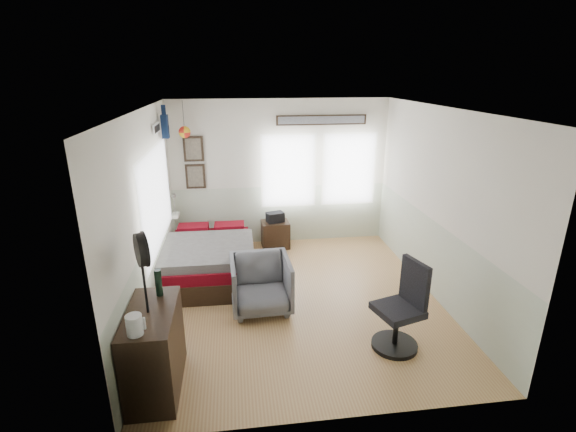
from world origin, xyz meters
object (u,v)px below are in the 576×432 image
at_px(task_chair, 402,313).
at_px(dresser, 154,350).
at_px(armchair, 261,284).
at_px(nightstand, 275,234).
at_px(bed, 210,259).

bearing_deg(task_chair, dresser, 170.17).
distance_m(armchair, task_chair, 1.91).
xyz_separation_m(nightstand, task_chair, (1.17, -3.20, 0.20)).
xyz_separation_m(armchair, task_chair, (1.59, -1.06, 0.07)).
bearing_deg(task_chair, armchair, 129.82).
distance_m(dresser, armchair, 1.82).
xyz_separation_m(dresser, armchair, (1.19, 1.38, -0.07)).
bearing_deg(dresser, task_chair, 6.59).
bearing_deg(armchair, task_chair, -35.99).
xyz_separation_m(bed, task_chair, (2.34, -2.15, 0.15)).
distance_m(bed, dresser, 2.51).
bearing_deg(bed, task_chair, -41.98).
distance_m(bed, task_chair, 3.18).
xyz_separation_m(bed, nightstand, (1.17, 1.05, -0.05)).
relative_size(bed, task_chair, 1.74).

